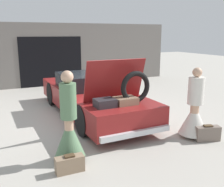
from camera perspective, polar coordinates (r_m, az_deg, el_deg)
ground_plane at (r=7.87m, az=-4.42°, el=-4.41°), size 40.00×40.00×0.00m
garage_wall_back at (r=12.22m, az=-13.15°, el=8.17°), size 12.00×0.14×2.80m
car at (r=7.72m, az=-4.46°, el=-0.49°), size 1.81×5.09×1.77m
person_left at (r=4.94m, az=-9.31°, el=-7.75°), size 0.58×0.58×1.71m
person_right at (r=6.28m, az=17.48°, el=-4.08°), size 0.67×0.67×1.62m
suitcase_beside_left_person at (r=4.74m, az=-9.19°, el=-14.93°), size 0.50×0.20×0.32m
suitcase_beside_right_person at (r=6.28m, az=20.07°, el=-8.16°), size 0.58×0.35×0.36m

